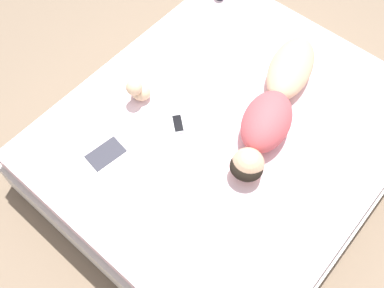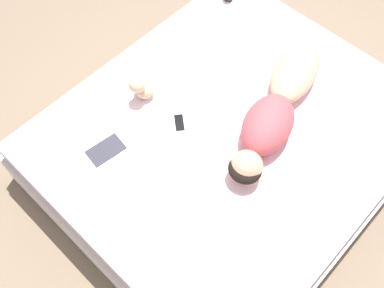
% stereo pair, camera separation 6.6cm
% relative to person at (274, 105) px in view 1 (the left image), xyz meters
% --- Properties ---
extents(ground_plane, '(12.00, 12.00, 0.00)m').
position_rel_person_xyz_m(ground_plane, '(0.15, 0.24, -0.54)').
color(ground_plane, '#7A6651').
extents(bed, '(1.93, 2.23, 0.44)m').
position_rel_person_xyz_m(bed, '(0.15, 0.24, -0.32)').
color(bed, beige).
rests_on(bed, ground_plane).
extents(person, '(0.55, 1.18, 0.22)m').
position_rel_person_xyz_m(person, '(0.00, 0.00, 0.00)').
color(person, tan).
rests_on(person, bed).
extents(open_magazine, '(0.47, 0.37, 0.01)m').
position_rel_person_xyz_m(open_magazine, '(0.48, 0.90, -0.09)').
color(open_magazine, silver).
rests_on(open_magazine, bed).
extents(cell_phone, '(0.16, 0.14, 0.01)m').
position_rel_person_xyz_m(cell_phone, '(0.40, 0.44, -0.09)').
color(cell_phone, silver).
rests_on(cell_phone, bed).
extents(plush_toy, '(0.13, 0.16, 0.19)m').
position_rel_person_xyz_m(plush_toy, '(0.72, 0.45, -0.01)').
color(plush_toy, '#D1B289').
rests_on(plush_toy, bed).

